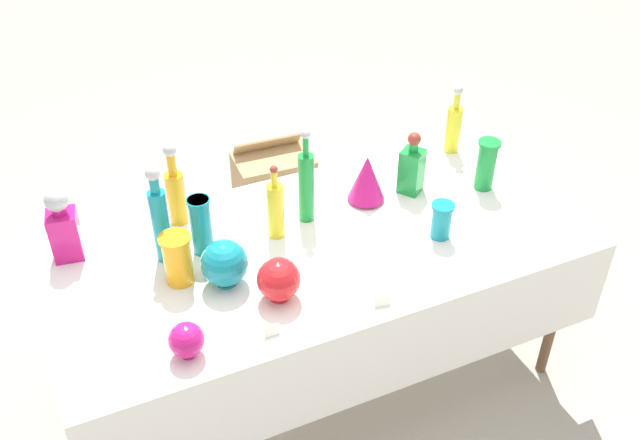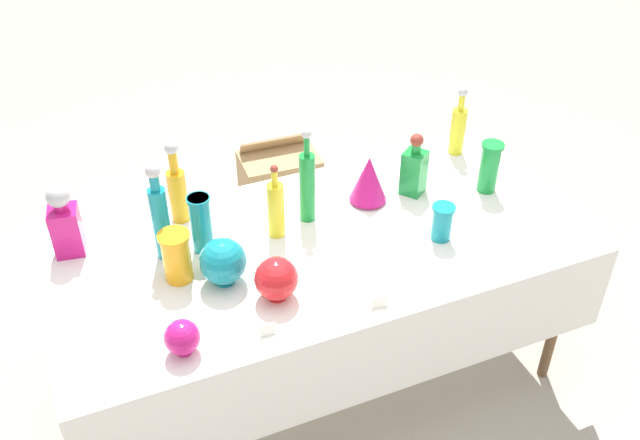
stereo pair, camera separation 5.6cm
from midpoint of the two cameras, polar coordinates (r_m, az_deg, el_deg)
name	(u,v)px [view 2 (the right image)]	position (r m, az deg, el deg)	size (l,w,h in m)	color
ground_plane	(320,375)	(3.23, 0.51, -12.32)	(40.00, 40.00, 0.00)	#A0998C
display_table	(324,260)	(2.71, 0.94, -3.24)	(2.03, 0.95, 0.76)	white
tall_bottle_0	(276,208)	(2.66, -2.95, 0.96)	(0.06, 0.06, 0.31)	yellow
tall_bottle_1	(160,217)	(2.58, -12.06, 0.27)	(0.06, 0.06, 0.40)	teal
tall_bottle_2	(177,189)	(2.78, -10.80, 2.43)	(0.07, 0.07, 0.35)	orange
tall_bottle_3	(307,184)	(2.72, -0.44, 2.88)	(0.06, 0.06, 0.40)	#198C38
tall_bottle_4	(458,127)	(3.23, 11.49, 7.26)	(0.07, 0.07, 0.32)	yellow
square_decanter_0	(65,223)	(2.72, -19.19, -0.20)	(0.12, 0.12, 0.29)	#C61972
square_decanter_1	(414,169)	(2.93, 8.09, 4.07)	(0.12, 0.12, 0.27)	#198C38
slender_vase_0	(176,254)	(2.52, -10.82, -2.72)	(0.11, 0.11, 0.19)	orange
slender_vase_1	(490,166)	(3.00, 13.93, 4.23)	(0.09, 0.09, 0.22)	#198C38
slender_vase_2	(442,221)	(2.71, 10.34, -0.08)	(0.09, 0.09, 0.15)	teal
slender_vase_3	(201,222)	(2.62, -8.90, -0.20)	(0.09, 0.09, 0.23)	teal
fluted_vase_0	(369,179)	(2.86, 4.47, 3.31)	(0.15, 0.15, 0.21)	#C61972
round_bowl_0	(276,279)	(2.41, -2.85, -4.72)	(0.15, 0.15, 0.16)	red
round_bowl_1	(182,337)	(2.28, -10.27, -9.23)	(0.11, 0.11, 0.12)	#C61972
round_bowl_2	(223,261)	(2.49, -7.13, -3.31)	(0.17, 0.17, 0.17)	teal
price_tag_left	(268,330)	(2.33, -3.52, -8.76)	(0.05, 0.01, 0.04)	white
price_tag_center	(379,303)	(2.43, 5.44, -6.61)	(0.06, 0.01, 0.04)	white
cardboard_box_behind_left	(280,184)	(4.05, -2.82, 2.91)	(0.44, 0.31, 0.45)	tan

